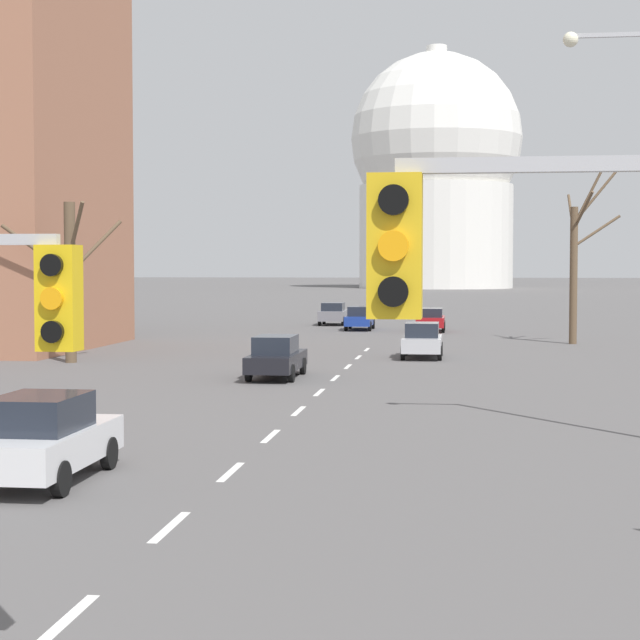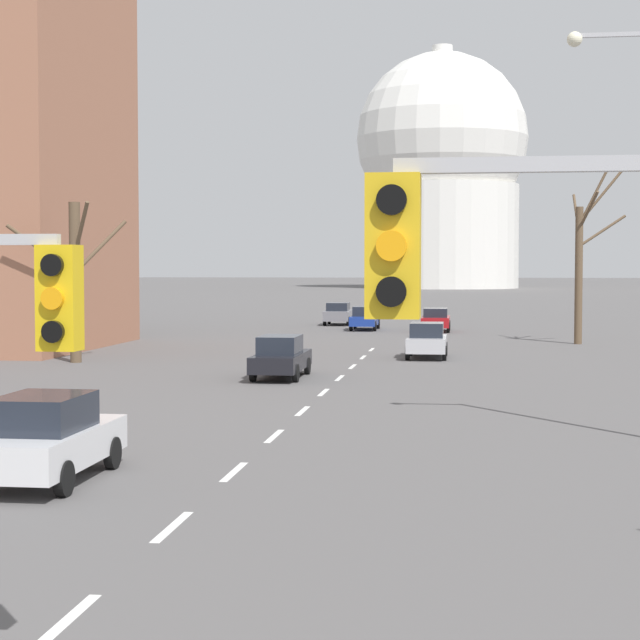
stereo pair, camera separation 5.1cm
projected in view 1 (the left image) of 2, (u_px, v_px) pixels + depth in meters
The scene contains 21 objects.
lane_stripe_1 at pixel (64, 622), 12.17m from camera, with size 0.16×2.00×0.01m, color silver.
lane_stripe_2 at pixel (170, 527), 16.63m from camera, with size 0.16×2.00×0.01m, color silver.
lane_stripe_3 at pixel (231, 472), 21.08m from camera, with size 0.16×2.00×0.01m, color silver.
lane_stripe_4 at pixel (271, 436), 25.54m from camera, with size 0.16×2.00×0.01m, color silver.
lane_stripe_5 at pixel (299, 411), 30.00m from camera, with size 0.16×2.00×0.01m, color silver.
lane_stripe_6 at pixel (319, 392), 34.46m from camera, with size 0.16×2.00×0.01m, color silver.
lane_stripe_7 at pixel (335, 378), 38.91m from camera, with size 0.16×2.00×0.01m, color silver.
lane_stripe_8 at pixel (348, 367), 43.37m from camera, with size 0.16×2.00×0.01m, color silver.
lane_stripe_9 at pixel (358, 357), 47.83m from camera, with size 0.16×2.00×0.01m, color silver.
lane_stripe_10 at pixel (367, 350), 52.28m from camera, with size 0.16×2.00×0.01m, color silver.
traffic_signal_near_right at pixel (609, 309), 6.94m from camera, with size 2.50×0.34×4.97m.
street_lamp_right at pixel (638, 194), 24.90m from camera, with size 2.20×0.36×9.54m.
sedan_near_left at pixel (360, 318), 68.60m from camera, with size 1.69×4.28×1.52m.
sedan_near_right at pixel (333, 314), 74.55m from camera, with size 1.81×3.99×1.56m.
sedan_mid_centre at pixel (43, 438), 20.10m from camera, with size 1.81×4.23×1.66m.
sedan_far_left at pixel (431, 319), 66.93m from camera, with size 1.79×4.18×1.47m.
sedan_far_right at pixel (276, 357), 38.88m from camera, with size 1.71×4.51×1.56m.
sedan_distant_centre at pixel (422, 340), 47.41m from camera, with size 1.77×3.94×1.58m.
bare_tree_right_near at pixel (577, 262), 55.98m from camera, with size 2.66×3.32×9.30m.
bare_tree_left_far at pixel (70, 277), 45.04m from camera, with size 4.63×2.86×6.78m.
capitol_dome at pixel (436, 171), 205.12m from camera, with size 32.77×32.77×46.28m.
Camera 1 is at (4.44, -3.79, 4.05)m, focal length 60.00 mm.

